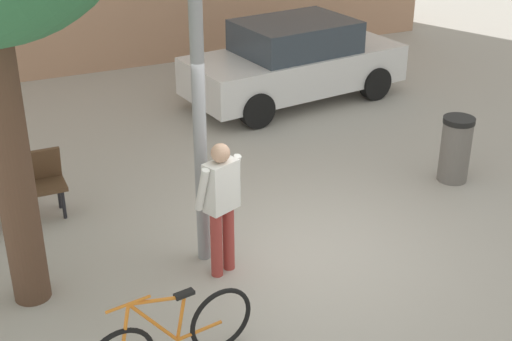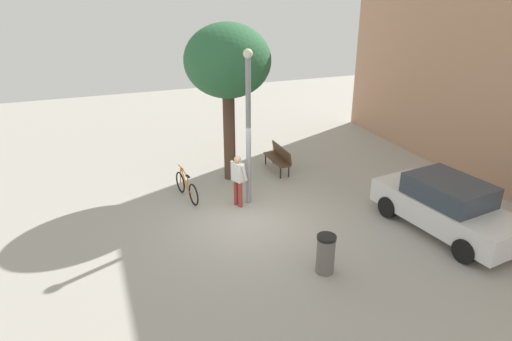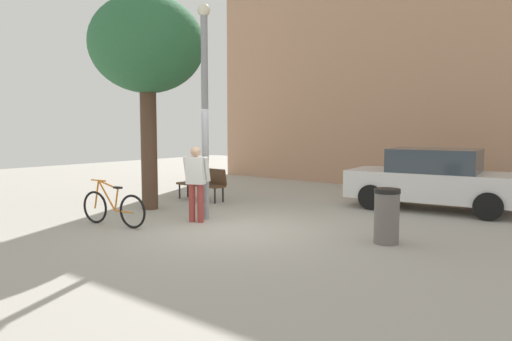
% 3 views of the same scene
% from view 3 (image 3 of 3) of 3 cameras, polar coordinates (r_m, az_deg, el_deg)
% --- Properties ---
extents(ground_plane, '(36.00, 36.00, 0.00)m').
position_cam_3_polar(ground_plane, '(10.00, -3.13, -6.93)').
color(ground_plane, '#A8A399').
extents(building_facade, '(15.31, 2.00, 9.78)m').
position_cam_3_polar(building_facade, '(17.95, 17.74, 13.94)').
color(building_facade, tan).
rests_on(building_facade, ground_plane).
extents(lamppost, '(0.28, 0.28, 4.80)m').
position_cam_3_polar(lamppost, '(10.87, -6.12, 8.19)').
color(lamppost, gray).
rests_on(lamppost, ground_plane).
extents(person_by_lamppost, '(0.63, 0.44, 1.67)m').
position_cam_3_polar(person_by_lamppost, '(10.59, -7.17, -0.99)').
color(person_by_lamppost, '#9E3833').
rests_on(person_by_lamppost, ground_plane).
extents(park_bench, '(1.60, 0.48, 0.92)m').
position_cam_3_polar(park_bench, '(13.80, -6.37, -1.27)').
color(park_bench, '#513823').
rests_on(park_bench, ground_plane).
extents(plaza_tree, '(2.85, 2.85, 5.37)m').
position_cam_3_polar(plaza_tree, '(12.59, -12.87, 14.18)').
color(plaza_tree, '#503828').
rests_on(plaza_tree, ground_plane).
extents(bicycle_orange, '(1.79, 0.36, 0.97)m').
position_cam_3_polar(bicycle_orange, '(10.65, -16.68, -4.29)').
color(bicycle_orange, black).
rests_on(bicycle_orange, ground_plane).
extents(parked_car_white, '(4.38, 2.24, 1.55)m').
position_cam_3_polar(parked_car_white, '(12.91, 20.44, -1.00)').
color(parked_car_white, silver).
rests_on(parked_car_white, ground_plane).
extents(trash_bin, '(0.47, 0.47, 1.00)m').
position_cam_3_polar(trash_bin, '(8.98, 15.30, -5.25)').
color(trash_bin, '#66605B').
rests_on(trash_bin, ground_plane).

